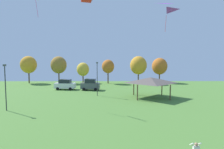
% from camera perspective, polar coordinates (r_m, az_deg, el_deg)
% --- Properties ---
extents(kite_flying_0, '(1.70, 2.02, 0.51)m').
position_cam_1_polar(kite_flying_0, '(24.37, 17.29, 19.05)').
color(kite_flying_0, purple).
extents(kite_flying_2, '(3.33, 2.45, 4.48)m').
position_cam_1_polar(kite_flying_2, '(38.54, 17.79, 19.34)').
color(kite_flying_2, purple).
extents(parked_car_leftmost, '(4.73, 2.23, 2.31)m').
position_cam_1_polar(parked_car_leftmost, '(41.32, -15.06, -3.18)').
color(parked_car_leftmost, silver).
rests_on(parked_car_leftmost, ground).
extents(parked_car_second_from_left, '(4.29, 2.25, 2.51)m').
position_cam_1_polar(parked_car_second_from_left, '(39.44, -7.09, -3.29)').
color(parked_car_second_from_left, '#4C5156').
rests_on(parked_car_second_from_left, ground).
extents(park_pavilion, '(7.01, 6.09, 3.60)m').
position_cam_1_polar(park_pavilion, '(31.71, 12.54, -1.83)').
color(park_pavilion, brown).
rests_on(park_pavilion, ground).
extents(light_post_0, '(0.36, 0.20, 6.05)m').
position_cam_1_polar(light_post_0, '(26.49, -31.46, -2.82)').
color(light_post_0, '#2D2D33').
rests_on(light_post_0, ground).
extents(light_post_1, '(0.36, 0.20, 6.29)m').
position_cam_1_polar(light_post_1, '(32.54, -4.86, -0.77)').
color(light_post_1, '#2D2D33').
rests_on(light_post_1, ground).
extents(treeline_tree_0, '(4.56, 4.56, 7.96)m').
position_cam_1_polar(treeline_tree_0, '(56.61, -25.59, 2.89)').
color(treeline_tree_0, brown).
rests_on(treeline_tree_0, ground).
extents(treeline_tree_1, '(4.58, 4.58, 7.90)m').
position_cam_1_polar(treeline_tree_1, '(53.62, -17.02, 2.99)').
color(treeline_tree_1, brown).
rests_on(treeline_tree_1, ground).
extents(treeline_tree_2, '(3.65, 3.65, 6.07)m').
position_cam_1_polar(treeline_tree_2, '(52.67, -9.46, 1.66)').
color(treeline_tree_2, brown).
rests_on(treeline_tree_2, ground).
extents(treeline_tree_3, '(3.59, 3.59, 6.93)m').
position_cam_1_polar(treeline_tree_3, '(50.64, -1.31, 2.62)').
color(treeline_tree_3, brown).
rests_on(treeline_tree_3, ground).
extents(treeline_tree_4, '(4.82, 4.82, 7.92)m').
position_cam_1_polar(treeline_tree_4, '(51.23, 8.62, 2.96)').
color(treeline_tree_4, brown).
rests_on(treeline_tree_4, ground).
extents(treeline_tree_5, '(4.59, 4.59, 7.48)m').
position_cam_1_polar(treeline_tree_5, '(54.87, 15.28, 2.61)').
color(treeline_tree_5, brown).
rests_on(treeline_tree_5, ground).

